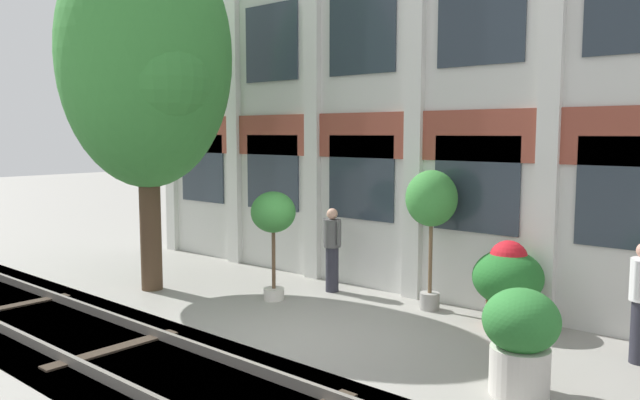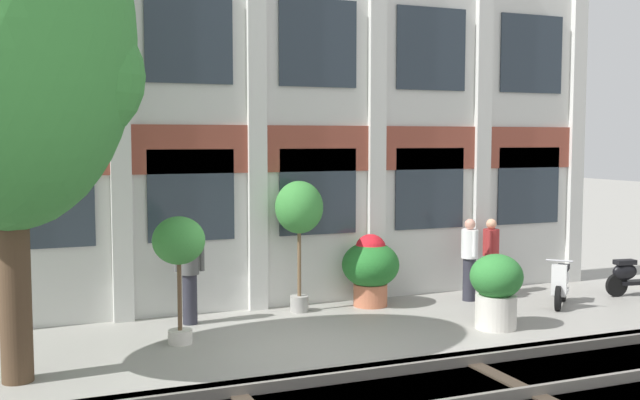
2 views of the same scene
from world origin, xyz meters
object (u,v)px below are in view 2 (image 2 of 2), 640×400
object	(u,v)px
resident_near_plants	(491,254)
potted_plant_low_pan	(179,247)
scooter_second_parked	(561,283)
resident_watching_tracks	(469,257)
potted_plant_fluted_column	(371,266)
potted_plant_terracotta_small	(299,212)
broadleaf_tree	(7,45)
potted_plant_glazed_jar	(496,287)
resident_by_doorway	(190,274)
scooter_near_curb	(633,275)

from	to	relation	value
resident_near_plants	potted_plant_low_pan	bearing A→B (deg)	-125.11
scooter_second_parked	resident_watching_tracks	world-z (taller)	resident_watching_tracks
potted_plant_fluted_column	resident_watching_tracks	size ratio (longest dim) A/B	0.85
potted_plant_fluted_column	resident_near_plants	world-z (taller)	resident_near_plants
potted_plant_low_pan	potted_plant_fluted_column	distance (m)	4.32
potted_plant_terracotta_small	potted_plant_low_pan	size ratio (longest dim) A/B	1.21
broadleaf_tree	scooter_second_parked	size ratio (longest dim) A/B	6.82
potted_plant_fluted_column	scooter_second_parked	distance (m)	3.80
potted_plant_low_pan	potted_plant_glazed_jar	size ratio (longest dim) A/B	1.58
resident_watching_tracks	resident_near_plants	xyz separation A→B (m)	(0.75, 0.33, -0.04)
potted_plant_fluted_column	resident_by_doorway	world-z (taller)	resident_by_doorway
potted_plant_fluted_column	resident_near_plants	size ratio (longest dim) A/B	0.88
resident_watching_tracks	potted_plant_glazed_jar	bearing A→B (deg)	-103.75
potted_plant_fluted_column	broadleaf_tree	bearing A→B (deg)	-159.94
potted_plant_glazed_jar	scooter_near_curb	bearing A→B (deg)	15.56
potted_plant_low_pan	broadleaf_tree	bearing A→B (deg)	-156.68
resident_watching_tracks	resident_near_plants	distance (m)	0.82
potted_plant_terracotta_small	potted_plant_low_pan	bearing A→B (deg)	-151.82
resident_near_plants	potted_plant_glazed_jar	bearing A→B (deg)	-79.00
broadleaf_tree	potted_plant_low_pan	size ratio (longest dim) A/B	3.50
potted_plant_terracotta_small	resident_by_doorway	size ratio (longest dim) A/B	1.50
potted_plant_glazed_jar	potted_plant_low_pan	bearing A→B (deg)	168.34
potted_plant_fluted_column	scooter_near_curb	xyz separation A→B (m)	(5.53, -1.22, -0.35)
resident_by_doorway	resident_watching_tracks	size ratio (longest dim) A/B	1.00
broadleaf_tree	potted_plant_glazed_jar	xyz separation A→B (m)	(7.72, -0.04, -3.81)
scooter_second_parked	potted_plant_low_pan	bearing A→B (deg)	-44.33
resident_by_doorway	resident_near_plants	bearing A→B (deg)	103.99
broadleaf_tree	scooter_near_curb	world-z (taller)	broadleaf_tree
potted_plant_low_pan	resident_near_plants	xyz separation A→B (m)	(6.86, 1.31, -0.71)
potted_plant_low_pan	potted_plant_fluted_column	xyz separation A→B (m)	(4.04, 1.32, -0.79)
potted_plant_terracotta_small	potted_plant_low_pan	xyz separation A→B (m)	(-2.56, -1.37, -0.34)
scooter_near_curb	potted_plant_terracotta_small	bearing A→B (deg)	177.60
potted_plant_terracotta_small	potted_plant_fluted_column	distance (m)	1.86
potted_plant_terracotta_small	scooter_near_curb	xyz separation A→B (m)	(7.00, -1.28, -1.48)
potted_plant_low_pan	scooter_second_parked	xyz separation A→B (m)	(7.57, -0.06, -1.14)
broadleaf_tree	potted_plant_terracotta_small	bearing A→B (deg)	25.87
potted_plant_fluted_column	resident_by_doorway	size ratio (longest dim) A/B	0.85
resident_near_plants	resident_by_doorway	bearing A→B (deg)	-135.05
broadleaf_tree	potted_plant_fluted_column	distance (m)	7.84
potted_plant_fluted_column	resident_watching_tracks	world-z (taller)	resident_watching_tracks
potted_plant_fluted_column	scooter_second_parked	size ratio (longest dim) A/B	1.35
broadleaf_tree	potted_plant_fluted_column	bearing A→B (deg)	20.06
resident_watching_tracks	scooter_second_parked	bearing A→B (deg)	-27.86
potted_plant_terracotta_small	potted_plant_fluted_column	size ratio (longest dim) A/B	1.75
broadleaf_tree	scooter_near_curb	size ratio (longest dim) A/B	5.23
potted_plant_glazed_jar	potted_plant_fluted_column	bearing A→B (deg)	117.44
scooter_near_curb	scooter_second_parked	distance (m)	2.00
scooter_second_parked	potted_plant_terracotta_small	bearing A→B (deg)	-59.86
potted_plant_glazed_jar	resident_by_doorway	size ratio (longest dim) A/B	0.78
potted_plant_low_pan	resident_by_doorway	bearing A→B (deg)	70.65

